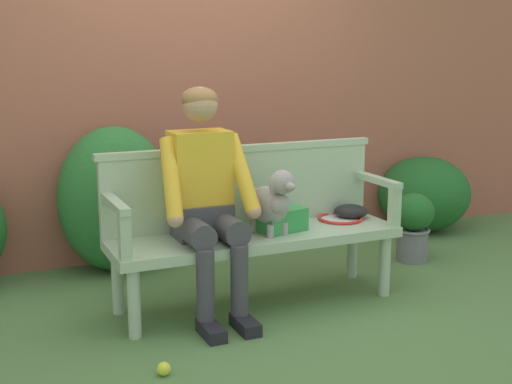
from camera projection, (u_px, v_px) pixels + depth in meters
The scene contains 15 objects.
ground_plane at pixel (256, 304), 4.19m from camera, with size 40.00×40.00×0.00m, color #4C753D.
brick_garden_fence at pixel (182, 70), 5.11m from camera, with size 8.00×0.30×2.73m, color #9E5642.
hedge_bush_mid_left at pixel (424, 194), 5.83m from camera, with size 0.78×0.75×0.63m, color #1E5B23.
hedge_bush_mid_right at pixel (115, 199), 4.74m from camera, with size 0.78×0.60×1.01m, color #286B2D.
garden_bench at pixel (256, 242), 4.11m from camera, with size 1.76×0.50×0.45m.
bench_backrest at pixel (241, 185), 4.24m from camera, with size 1.80×0.06×0.50m.
bench_armrest_left_end at pixel (119, 217), 3.64m from camera, with size 0.06×0.50×0.28m.
bench_armrest_right_end at pixel (383, 191), 4.31m from camera, with size 0.06×0.50×0.28m.
person_seated at pixel (205, 193), 3.90m from camera, with size 0.56×0.65×1.32m.
dog_on_bench at pixel (272, 201), 4.02m from camera, with size 0.25×0.40×0.40m.
tennis_racket at pixel (338, 217), 4.44m from camera, with size 0.29×0.56×0.03m.
baseball_glove at pixel (351, 211), 4.45m from camera, with size 0.22×0.17×0.09m, color black.
sports_bag at pixel (280, 219), 4.14m from camera, with size 0.28×0.20×0.14m, color #2D8E42.
tennis_ball at pixel (164, 369), 3.26m from camera, with size 0.07×0.07×0.07m, color #CCDB33.
potted_plant at pixel (413, 223), 4.98m from camera, with size 0.29×0.29×0.50m.
Camera 1 is at (-1.62, -3.61, 1.52)m, focal length 48.22 mm.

